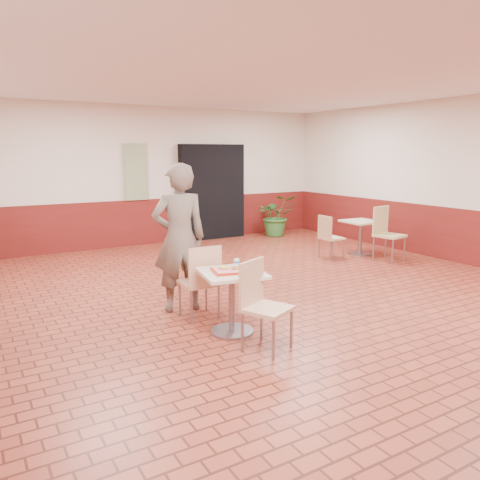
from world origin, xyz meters
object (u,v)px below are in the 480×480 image
ring_donut (224,267)px  potted_plant (276,215)px  second_table (361,232)px  serving_tray (232,270)px  long_john_donut (237,267)px  chair_second_left (329,235)px  main_table (232,292)px  paper_cup (237,262)px  chair_second_front (386,231)px  customer (179,238)px  chair_main_back (201,278)px  chair_main_front (261,300)px

ring_donut → potted_plant: bearing=49.7°
ring_donut → second_table: size_ratio=0.16×
serving_tray → long_john_donut: (0.05, -0.02, 0.03)m
potted_plant → chair_second_left: bearing=-102.7°
main_table → ring_donut: 0.29m
paper_cup → chair_second_front: (4.17, 1.58, -0.21)m
customer → ring_donut: customer is taller
customer → serving_tray: (0.18, -1.02, -0.22)m
second_table → paper_cup: bearing=-152.1°
long_john_donut → potted_plant: bearing=51.0°
main_table → chair_second_front: (4.30, 1.69, 0.09)m
second_table → chair_second_left: (-0.82, 0.02, 0.01)m
chair_main_back → chair_second_left: bearing=-152.1°
chair_main_back → ring_donut: size_ratio=8.40×
customer → paper_cup: customer is taller
second_table → chair_second_left: 0.82m
main_table → chair_second_left: size_ratio=0.85×
paper_cup → second_table: size_ratio=0.12×
serving_tray → long_john_donut: bearing=-19.6°
chair_main_front → chair_second_front: (4.26, 2.22, 0.05)m
main_table → chair_second_left: bearing=34.0°
main_table → potted_plant: (4.03, 4.90, 0.02)m
ring_donut → chair_second_left: chair_second_left is taller
paper_cup → chair_second_front: chair_second_front is taller
customer → ring_donut: 0.97m
main_table → chair_main_front: chair_main_front is taller
long_john_donut → main_table: bearing=160.4°
chair_main_front → potted_plant: 6.73m
serving_tray → potted_plant: 6.35m
paper_cup → potted_plant: size_ratio=0.08×
chair_main_back → potted_plant: potted_plant is taller
chair_second_left → potted_plant: (0.58, 2.57, 0.04)m
potted_plant → chair_main_front: bearing=-126.3°
ring_donut → customer: bearing=97.3°
paper_cup → chair_second_front: bearing=20.7°
paper_cup → chair_second_left: chair_second_left is taller
chair_main_front → long_john_donut: size_ratio=6.74×
second_table → chair_second_left: size_ratio=0.81×
serving_tray → chair_second_front: 4.63m
customer → chair_second_left: size_ratio=2.26×
customer → paper_cup: 0.97m
chair_second_front → potted_plant: 3.22m
serving_tray → chair_second_front: size_ratio=0.42×
customer → potted_plant: 5.75m
second_table → serving_tray: bearing=-151.6°
customer → potted_plant: (4.21, 3.88, -0.44)m
customer → chair_second_left: customer is taller
potted_plant → ring_donut: bearing=-130.3°
long_john_donut → chair_main_front: bearing=-90.7°
chair_second_front → chair_main_front: bearing=-162.0°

